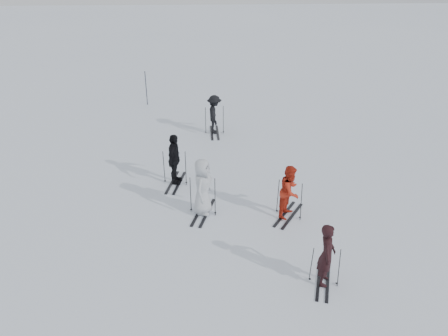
# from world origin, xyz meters

# --- Properties ---
(ground) EXTENTS (120.00, 120.00, 0.00)m
(ground) POSITION_xyz_m (0.00, 0.00, 0.00)
(ground) COLOR silver
(ground) RESTS_ON ground
(skier_near_dark) EXTENTS (0.59, 0.73, 1.75)m
(skier_near_dark) POSITION_xyz_m (2.32, -3.79, 0.87)
(skier_near_dark) COLOR black
(skier_near_dark) RESTS_ON ground
(skier_red) EXTENTS (1.02, 1.08, 1.76)m
(skier_red) POSITION_xyz_m (2.01, -0.57, 0.88)
(skier_red) COLOR #B42614
(skier_red) RESTS_ON ground
(skier_grey) EXTENTS (0.84, 1.06, 1.90)m
(skier_grey) POSITION_xyz_m (-0.76, -0.24, 0.95)
(skier_grey) COLOR #B6BBC1
(skier_grey) RESTS_ON ground
(skier_uphill_left) EXTENTS (0.68, 1.18, 1.90)m
(skier_uphill_left) POSITION_xyz_m (-1.75, 1.85, 0.95)
(skier_uphill_left) COLOR black
(skier_uphill_left) RESTS_ON ground
(skier_uphill_far) EXTENTS (0.68, 1.17, 1.80)m
(skier_uphill_far) POSITION_xyz_m (-0.13, 6.69, 0.90)
(skier_uphill_far) COLOR black
(skier_uphill_far) RESTS_ON ground
(skis_near_dark) EXTENTS (1.71, 1.23, 1.12)m
(skis_near_dark) POSITION_xyz_m (2.32, -3.79, 0.56)
(skis_near_dark) COLOR black
(skis_near_dark) RESTS_ON ground
(skis_red) EXTENTS (2.01, 1.75, 1.30)m
(skis_red) POSITION_xyz_m (2.01, -0.57, 0.65)
(skis_red) COLOR black
(skis_red) RESTS_ON ground
(skis_grey) EXTENTS (2.03, 1.45, 1.34)m
(skis_grey) POSITION_xyz_m (-0.76, -0.24, 0.67)
(skis_grey) COLOR black
(skis_grey) RESTS_ON ground
(skis_uphill_left) EXTENTS (1.99, 1.33, 1.33)m
(skis_uphill_left) POSITION_xyz_m (-1.75, 1.85, 0.67)
(skis_uphill_left) COLOR black
(skis_uphill_left) RESTS_ON ground
(skis_uphill_far) EXTENTS (1.86, 1.00, 1.35)m
(skis_uphill_far) POSITION_xyz_m (-0.13, 6.69, 0.67)
(skis_uphill_far) COLOR black
(skis_uphill_far) RESTS_ON ground
(piste_marker) EXTENTS (0.04, 0.04, 1.88)m
(piste_marker) POSITION_xyz_m (-3.73, 11.13, 0.94)
(piste_marker) COLOR black
(piste_marker) RESTS_ON ground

